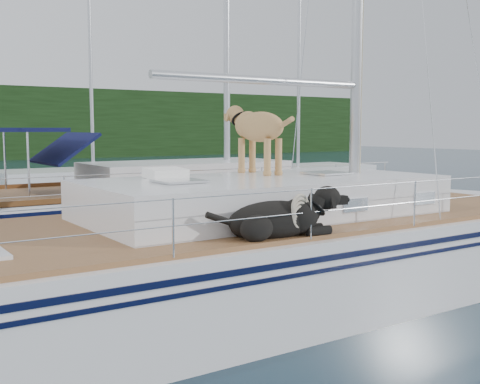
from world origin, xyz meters
TOP-DOWN VIEW (x-y plane):
  - ground at (0.00, 0.00)m, footprint 120.00×120.00m
  - main_sailboat at (0.10, -0.00)m, footprint 12.00×3.80m
  - neighbor_sailboat at (1.61, 5.91)m, footprint 11.00×3.50m
  - bg_boat_center at (4.00, 16.00)m, footprint 7.20×3.00m
  - bg_boat_east at (12.00, 13.00)m, footprint 6.40×3.00m

SIDE VIEW (x-z plane):
  - ground at x=0.00m, z-range 0.00..0.00m
  - bg_boat_center at x=4.00m, z-range -5.37..6.28m
  - bg_boat_east at x=12.00m, z-range -5.37..6.28m
  - neighbor_sailboat at x=1.61m, z-range -6.02..7.28m
  - main_sailboat at x=0.10m, z-range -6.32..7.69m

